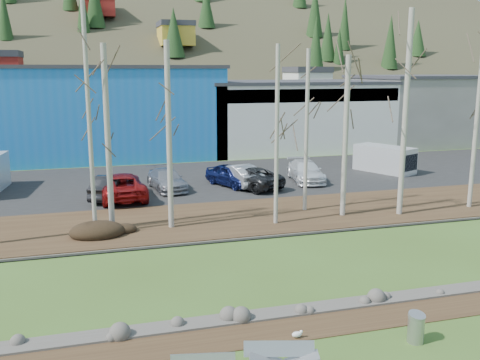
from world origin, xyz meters
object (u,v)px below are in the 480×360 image
object	(u,v)px
litter_bin	(416,329)
car_5	(238,175)
seagull	(297,334)
car_7	(306,171)
car_4	(231,175)
car_2	(121,186)
car_3	(167,179)
bench_damaged	(282,359)
car_1	(111,186)
van_white	(387,159)
car_6	(249,177)

from	to	relation	value
litter_bin	car_5	bearing A→B (deg)	88.18
seagull	car_7	bearing A→B (deg)	74.75
car_4	car_7	bearing A→B (deg)	-21.96
seagull	car_2	distance (m)	19.51
car_3	car_5	size ratio (longest dim) A/B	1.02
litter_bin	car_3	bearing A→B (deg)	100.79
bench_damaged	car_1	size ratio (longest dim) A/B	0.44
car_4	car_7	size ratio (longest dim) A/B	0.87
car_5	van_white	size ratio (longest dim) A/B	0.91
car_4	car_6	bearing A→B (deg)	-65.35
car_5	car_6	distance (m)	0.95
car_2	litter_bin	bearing A→B (deg)	106.66
car_3	car_4	xyz separation A→B (m)	(4.41, -0.09, 0.06)
bench_damaged	car_7	size ratio (longest dim) A/B	0.40
litter_bin	seagull	bearing A→B (deg)	160.87
litter_bin	car_4	distance (m)	21.88
car_5	litter_bin	bearing A→B (deg)	75.73
car_7	van_white	world-z (taller)	van_white
car_5	car_4	bearing A→B (deg)	-22.65
van_white	car_5	bearing A→B (deg)	162.62
bench_damaged	car_4	distance (m)	22.82
car_4	car_1	bearing A→B (deg)	167.19
car_1	car_7	distance (m)	13.61
car_3	van_white	world-z (taller)	van_white
bench_damaged	car_6	xyz separation A→B (m)	(5.58, 21.46, 0.42)
car_6	car_4	bearing A→B (deg)	-69.29
car_1	car_7	world-z (taller)	car_1
car_5	car_7	world-z (taller)	car_5
seagull	car_4	distance (m)	21.04
car_6	car_5	bearing A→B (deg)	-84.84
car_2	car_6	world-z (taller)	car_2
car_5	car_7	distance (m)	5.02
seagull	car_7	size ratio (longest dim) A/B	0.08
bench_damaged	seagull	bearing A→B (deg)	71.49
car_6	car_7	world-z (taller)	car_7
car_2	car_3	bearing A→B (deg)	-153.40
car_4	van_white	xyz separation A→B (m)	(12.81, 1.50, 0.27)
car_1	car_6	bearing A→B (deg)	-157.47
car_2	car_6	distance (m)	8.46
seagull	car_1	xyz separation A→B (m)	(-4.52, 19.33, 0.73)
litter_bin	van_white	bearing A→B (deg)	60.84
car_2	car_4	world-z (taller)	car_2
seagull	car_5	bearing A→B (deg)	87.21
car_4	car_6	xyz separation A→B (m)	(0.97, -0.89, -0.03)
car_4	car_5	xyz separation A→B (m)	(0.47, -0.08, 0.02)
car_1	car_5	world-z (taller)	car_5
bench_damaged	litter_bin	size ratio (longest dim) A/B	2.35
bench_damaged	van_white	bearing A→B (deg)	69.11
car_1	car_5	size ratio (longest dim) A/B	0.99
car_1	car_7	xyz separation A→B (m)	(13.53, 1.47, -0.03)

